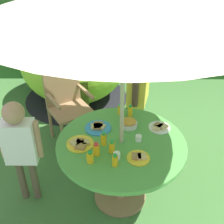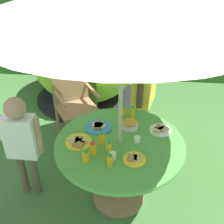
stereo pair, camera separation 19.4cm
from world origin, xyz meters
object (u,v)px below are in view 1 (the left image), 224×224
garden_table (121,155)px  dome_tent (74,60)px  child_in_white_shirt (20,142)px  juice_bottle_near_left (112,147)px  juice_bottle_front_edge (90,157)px  cup_far (117,156)px  plate_center_back (139,157)px  cup_near (138,138)px  juice_bottle_far_left (121,110)px  juice_bottle_back_edge (96,149)px  child_in_yellow_shirt (139,80)px  wooden_chair (67,102)px  plate_mid_right (80,144)px  juice_bottle_far_right (115,160)px  juice_bottle_mid_left (104,139)px  juice_bottle_spot_a (130,111)px  plate_center_front (159,127)px  plate_near_right (98,127)px  snack_bowl (129,123)px

garden_table → dome_tent: size_ratio=0.67×
child_in_white_shirt → juice_bottle_near_left: size_ratio=9.94×
juice_bottle_front_edge → garden_table: bearing=45.4°
cup_far → dome_tent: bearing=105.7°
plate_center_back → cup_near: cup_near is taller
juice_bottle_far_left → juice_bottle_back_edge: 0.67m
child_in_yellow_shirt → plate_center_back: bearing=9.9°
wooden_chair → plate_mid_right: (0.28, -1.07, 0.21)m
juice_bottle_far_right → juice_bottle_mid_left: (-0.10, 0.27, 0.01)m
plate_mid_right → cup_near: 0.53m
juice_bottle_far_right → juice_bottle_spot_a: bearing=77.9°
child_in_white_shirt → plate_center_back: size_ratio=5.85×
juice_bottle_near_left → juice_bottle_mid_left: juice_bottle_mid_left is taller
plate_center_back → plate_center_front: (0.23, 0.43, 0.00)m
plate_near_right → cup_near: 0.42m
child_in_yellow_shirt → juice_bottle_far_left: 0.47m
garden_table → juice_bottle_back_edge: bearing=-141.3°
plate_center_back → juice_bottle_far_right: bearing=-157.4°
wooden_chair → plate_center_front: wooden_chair is taller
plate_center_front → plate_near_right: bearing=-179.4°
wooden_chair → dome_tent: 1.05m
garden_table → juice_bottle_far_left: (0.00, 0.47, 0.20)m
plate_center_back → juice_bottle_near_left: 0.24m
garden_table → plate_mid_right: size_ratio=4.82×
juice_bottle_near_left → juice_bottle_spot_a: juice_bottle_spot_a is taller
cup_near → child_in_yellow_shirt: bearing=86.3°
dome_tent → juice_bottle_far_right: bearing=-78.6°
snack_bowl → wooden_chair: bearing=133.1°
plate_near_right → juice_bottle_mid_left: size_ratio=2.01×
snack_bowl → juice_bottle_front_edge: size_ratio=1.49×
plate_near_right → juice_bottle_mid_left: bearing=-75.2°
juice_bottle_near_left → juice_bottle_mid_left: (-0.07, 0.10, 0.01)m
garden_table → juice_bottle_near_left: (-0.08, -0.14, 0.21)m
cup_near → snack_bowl: bearing=109.3°
garden_table → juice_bottle_far_left: size_ratio=11.01×
juice_bottle_near_left → juice_bottle_mid_left: 0.13m
plate_mid_right → juice_bottle_far_right: bearing=-39.7°
snack_bowl → cup_near: snack_bowl is taller
juice_bottle_spot_a → cup_near: size_ratio=2.24×
snack_bowl → juice_bottle_near_left: bearing=-113.2°
juice_bottle_far_right → cup_near: juice_bottle_far_right is taller
plate_center_back → juice_bottle_mid_left: (-0.30, 0.18, 0.05)m
dome_tent → plate_mid_right: dome_tent is taller
plate_mid_right → juice_bottle_spot_a: (0.47, 0.47, 0.05)m
juice_bottle_mid_left → juice_bottle_front_edge: size_ratio=1.13×
snack_bowl → cup_far: 0.48m
snack_bowl → plate_center_front: 0.30m
plate_center_back → juice_bottle_back_edge: (-0.35, 0.05, 0.04)m
child_in_yellow_shirt → cup_near: child_in_yellow_shirt is taller
juice_bottle_mid_left → juice_bottle_spot_a: 0.53m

